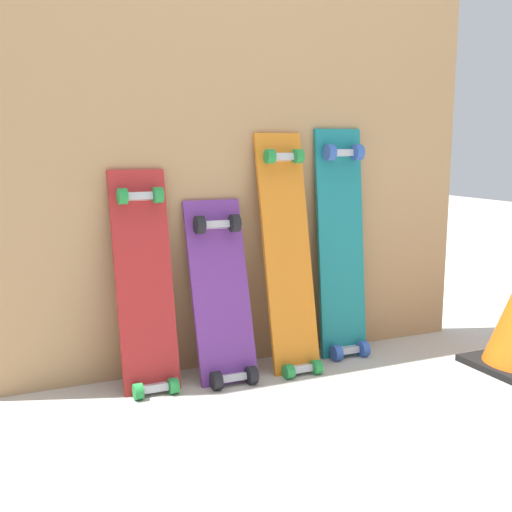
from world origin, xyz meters
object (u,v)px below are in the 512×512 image
Objects in this scene: skateboard_teal at (342,252)px; skateboard_purple at (222,301)px; skateboard_red at (145,292)px; skateboard_orange at (289,263)px.

skateboard_purple is at bearing -174.29° from skateboard_teal.
skateboard_orange is (0.51, -0.02, 0.06)m from skateboard_red.
skateboard_teal is (0.25, 0.05, 0.01)m from skateboard_orange.
skateboard_teal is (0.50, 0.05, 0.12)m from skateboard_purple.
skateboard_teal reaches higher than skateboard_red.
skateboard_orange is 0.99× the size of skateboard_teal.
skateboard_teal is at bearing 11.07° from skateboard_orange.
skateboard_teal reaches higher than skateboard_purple.
skateboard_orange reaches higher than skateboard_red.
skateboard_red is at bearing -177.61° from skateboard_teal.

